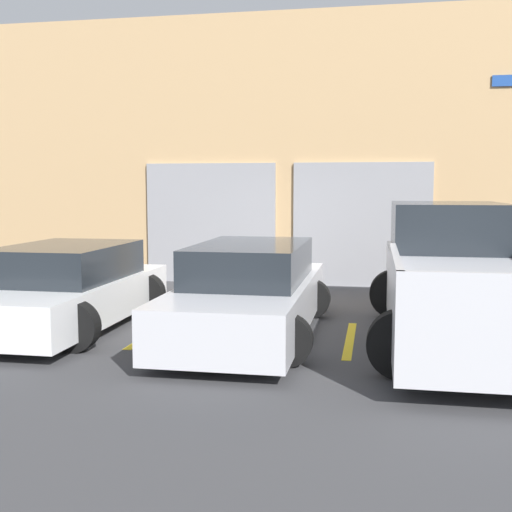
% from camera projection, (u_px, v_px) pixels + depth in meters
% --- Properties ---
extents(ground_plane, '(28.00, 28.00, 0.00)m').
position_uv_depth(ground_plane, '(272.00, 310.00, 11.16)').
color(ground_plane, '#3D3D3F').
extents(shophouse_building, '(16.18, 0.68, 5.85)m').
position_uv_depth(shophouse_building, '(296.00, 152.00, 14.06)').
color(shophouse_building, tan).
rests_on(shophouse_building, ground).
extents(pickup_truck, '(2.37, 5.57, 1.88)m').
position_uv_depth(pickup_truck, '(455.00, 278.00, 8.93)').
color(pickup_truck, silver).
rests_on(pickup_truck, ground).
extents(sedan_white, '(2.27, 4.21, 1.26)m').
position_uv_depth(sedan_white, '(65.00, 289.00, 9.71)').
color(sedan_white, white).
rests_on(sedan_white, ground).
extents(sedan_side, '(2.10, 4.70, 1.32)m').
position_uv_depth(sedan_side, '(250.00, 293.00, 9.19)').
color(sedan_side, silver).
rests_on(sedan_side, ground).
extents(parking_stripe_left, '(0.12, 2.20, 0.01)m').
position_uv_depth(parking_stripe_left, '(155.00, 331.00, 9.49)').
color(parking_stripe_left, gold).
rests_on(parking_stripe_left, ground).
extents(parking_stripe_centre, '(0.12, 2.20, 0.01)m').
position_uv_depth(parking_stripe_centre, '(350.00, 340.00, 8.96)').
color(parking_stripe_centre, gold).
rests_on(parking_stripe_centre, ground).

